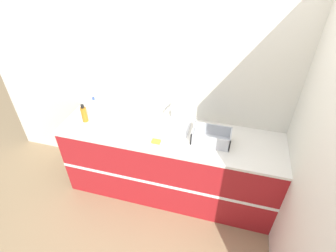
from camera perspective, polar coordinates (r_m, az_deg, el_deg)
The scene contains 10 objects.
ground_plane at distance 3.32m, azimuth -1.21°, elevation -17.80°, with size 12.00×12.00×0.00m, color #937A56.
wall_back at distance 2.94m, azimuth 2.29°, elevation 8.24°, with size 4.85×0.06×2.60m.
wall_right at distance 2.67m, azimuth 27.53°, elevation 0.21°, with size 0.06×2.66×2.60m.
counter_cabinet at distance 3.17m, azimuth 0.38°, elevation -8.18°, with size 2.48×0.69×0.94m.
sink at distance 2.90m, azimuth 0.16°, elevation -0.39°, with size 0.44×0.41×0.25m.
paper_towel_roll at distance 2.93m, azimuth -9.12°, elevation 2.26°, with size 0.13×0.13×0.26m.
dish_rack at distance 2.75m, azimuth 9.39°, elevation -2.53°, with size 0.39×0.23×0.15m.
bottle_amber at distance 3.13m, azimuth -17.79°, elevation 2.51°, with size 0.07×0.07×0.22m.
bottle_clear at distance 3.34m, azimuth -15.71°, elevation 4.74°, with size 0.06×0.06×0.15m.
sponge at distance 2.73m, azimuth -2.61°, elevation -3.38°, with size 0.09×0.06×0.02m.
Camera 1 is at (0.57, -1.82, 2.72)m, focal length 28.00 mm.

